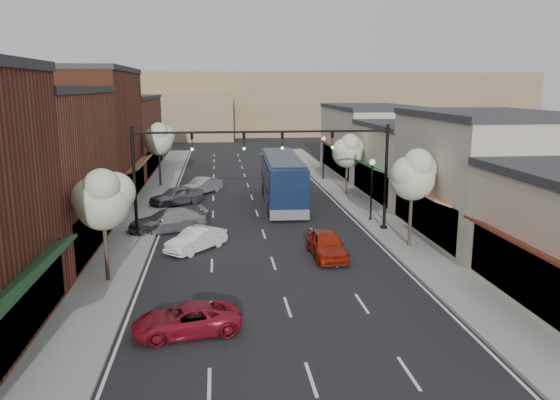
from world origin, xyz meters
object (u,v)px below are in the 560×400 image
object	(u,v)px
coach_bus	(282,179)
parked_car_c	(168,221)
signal_mast_left	(173,165)
tree_left_near	(103,198)
red_hatchback	(327,244)
parked_car_d	(177,196)
tree_right_near	(414,174)
tree_right_far	(348,150)
parked_car_b	(196,239)
tree_left_far	(159,139)
lamp_post_far	(324,151)
parked_car_e	(202,186)
lamp_post_near	(372,180)
signal_mast_right	(351,162)
parked_car_a	(186,320)

from	to	relation	value
coach_bus	parked_car_c	bearing A→B (deg)	-135.81
signal_mast_left	tree_left_near	size ratio (longest dim) A/B	1.44
red_hatchback	parked_car_d	world-z (taller)	parked_car_d
tree_right_near	signal_mast_left	bearing A→B (deg)	163.81
tree_right_far	parked_car_b	size ratio (longest dim) A/B	1.34
tree_right_far	tree_left_far	xyz separation A→B (m)	(-16.60, 6.00, 0.61)
lamp_post_far	parked_car_e	size ratio (longest dim) A/B	1.03
tree_right_near	lamp_post_near	world-z (taller)	tree_right_near
signal_mast_right	parked_car_e	xyz separation A→B (m)	(-9.94, 14.16, -3.91)
tree_right_near	coach_bus	xyz separation A→B (m)	(-6.05, 13.07, -2.42)
lamp_post_far	tree_right_far	bearing A→B (deg)	-86.12
lamp_post_far	parked_car_e	world-z (taller)	lamp_post_far
lamp_post_near	parked_car_a	xyz separation A→B (m)	(-12.00, -16.64, -2.43)
tree_left_far	parked_car_e	bearing A→B (deg)	-43.87
tree_right_near	red_hatchback	bearing A→B (deg)	-167.04
tree_right_far	red_hatchback	world-z (taller)	tree_right_far
parked_car_c	parked_car_d	distance (m)	8.31
coach_bus	parked_car_a	bearing A→B (deg)	-103.51
signal_mast_left	parked_car_a	size ratio (longest dim) A/B	1.97
tree_left_far	coach_bus	world-z (taller)	tree_left_far
tree_left_near	lamp_post_far	bearing A→B (deg)	60.22
tree_left_near	lamp_post_far	distance (m)	32.35
lamp_post_near	red_hatchback	size ratio (longest dim) A/B	1.00
red_hatchback	signal_mast_left	bearing A→B (deg)	147.86
lamp_post_far	parked_car_e	xyz separation A→B (m)	(-12.12, -5.84, -2.30)
coach_bus	parked_car_a	distance (m)	24.09
parked_car_d	lamp_post_far	bearing A→B (deg)	90.64
parked_car_a	parked_car_b	bearing A→B (deg)	170.35
lamp_post_far	coach_bus	bearing A→B (deg)	-116.62
tree_right_far	parked_car_e	world-z (taller)	tree_right_far
tree_left_far	parked_car_c	world-z (taller)	tree_left_far
signal_mast_left	tree_left_near	xyz separation A→B (m)	(-2.63, -8.05, -0.40)
signal_mast_right	tree_right_far	world-z (taller)	signal_mast_right
lamp_post_near	parked_car_c	bearing A→B (deg)	-175.33
coach_bus	parked_car_a	xyz separation A→B (m)	(-6.49, -23.15, -1.45)
signal_mast_left	parked_car_b	world-z (taller)	signal_mast_left
tree_left_far	parked_car_e	size ratio (longest dim) A/B	1.43
tree_left_near	parked_car_c	xyz separation A→B (m)	(2.05, 9.41, -3.48)
lamp_post_near	parked_car_c	size ratio (longest dim) A/B	0.87
parked_car_a	parked_car_c	distance (m)	15.63
tree_left_far	parked_car_e	xyz separation A→B (m)	(3.94, -3.78, -3.90)
lamp_post_near	red_hatchback	xyz separation A→B (m)	(-4.72, -7.77, -2.25)
parked_car_a	parked_car_d	world-z (taller)	parked_car_d
parked_car_e	parked_car_a	bearing A→B (deg)	-51.16
tree_left_near	parked_car_b	size ratio (longest dim) A/B	1.41
signal_mast_left	tree_right_near	distance (m)	14.55
parked_car_a	parked_car_e	size ratio (longest dim) A/B	0.97
parked_car_d	parked_car_e	xyz separation A→B (m)	(1.88, 4.50, -0.05)
tree_left_far	parked_car_a	bearing A→B (deg)	-82.80
signal_mast_left	parked_car_d	size ratio (longest dim) A/B	1.85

